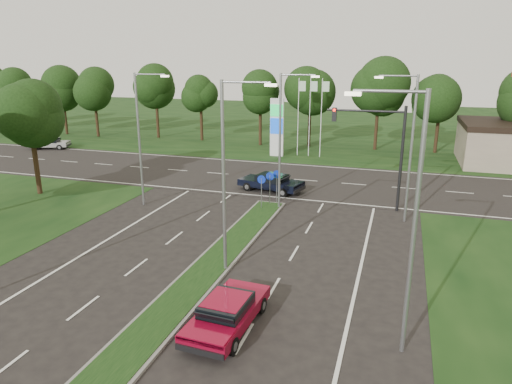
% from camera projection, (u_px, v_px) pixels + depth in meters
% --- Properties ---
extents(ground, '(160.00, 160.00, 0.00)m').
position_uv_depth(ground, '(146.00, 337.00, 16.80)').
color(ground, black).
rests_on(ground, ground).
extents(verge_far, '(160.00, 50.00, 0.02)m').
position_uv_depth(verge_far, '(342.00, 129.00, 67.09)').
color(verge_far, black).
rests_on(verge_far, ground).
extents(cross_road, '(160.00, 12.00, 0.02)m').
position_uv_depth(cross_road, '(294.00, 180.00, 38.74)').
color(cross_road, black).
rests_on(cross_road, ground).
extents(median_kerb, '(2.00, 26.00, 0.12)m').
position_uv_depth(median_kerb, '(193.00, 286.00, 20.44)').
color(median_kerb, slate).
rests_on(median_kerb, ground).
extents(streetlight_median_near, '(2.53, 0.22, 9.00)m').
position_uv_depth(streetlight_median_near, '(228.00, 169.00, 20.57)').
color(streetlight_median_near, gray).
rests_on(streetlight_median_near, ground).
extents(streetlight_median_far, '(2.53, 0.22, 9.00)m').
position_uv_depth(streetlight_median_far, '(283.00, 135.00, 29.71)').
color(streetlight_median_far, gray).
rests_on(streetlight_median_far, ground).
extents(streetlight_left_far, '(2.53, 0.22, 9.00)m').
position_uv_depth(streetlight_left_far, '(141.00, 133.00, 30.60)').
color(streetlight_left_far, gray).
rests_on(streetlight_left_far, ground).
extents(streetlight_right_far, '(2.53, 0.22, 9.00)m').
position_uv_depth(streetlight_right_far, '(408.00, 141.00, 27.43)').
color(streetlight_right_far, gray).
rests_on(streetlight_right_far, ground).
extents(streetlight_right_near, '(2.53, 0.22, 9.00)m').
position_uv_depth(streetlight_right_near, '(409.00, 213.00, 14.63)').
color(streetlight_right_near, gray).
rests_on(streetlight_right_near, ground).
extents(traffic_signal, '(5.10, 0.42, 7.00)m').
position_uv_depth(traffic_signal, '(382.00, 141.00, 29.85)').
color(traffic_signal, black).
rests_on(traffic_signal, ground).
extents(median_signs, '(1.16, 1.76, 2.38)m').
position_uv_depth(median_signs, '(269.00, 182.00, 31.31)').
color(median_signs, gray).
rests_on(median_signs, ground).
extents(gas_pylon, '(5.80, 1.26, 8.00)m').
position_uv_depth(gas_pylon, '(279.00, 126.00, 47.23)').
color(gas_pylon, silver).
rests_on(gas_pylon, ground).
extents(tree_left_far, '(5.20, 5.20, 8.86)m').
position_uv_depth(tree_left_far, '(24.00, 113.00, 33.06)').
color(tree_left_far, black).
rests_on(tree_left_far, ground).
extents(treeline_far, '(6.00, 6.00, 9.90)m').
position_uv_depth(treeline_far, '(329.00, 87.00, 51.37)').
color(treeline_far, black).
rests_on(treeline_far, ground).
extents(red_sedan, '(2.10, 4.63, 1.25)m').
position_uv_depth(red_sedan, '(227.00, 312.00, 17.20)').
color(red_sedan, maroon).
rests_on(red_sedan, ground).
extents(navy_sedan, '(5.20, 3.07, 1.34)m').
position_uv_depth(navy_sedan, '(271.00, 182.00, 35.14)').
color(navy_sedan, black).
rests_on(navy_sedan, ground).
extents(far_car_a, '(4.60, 3.23, 1.22)m').
position_uv_depth(far_car_a, '(50.00, 143.00, 51.81)').
color(far_car_a, '#9B9B9B').
rests_on(far_car_a, ground).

